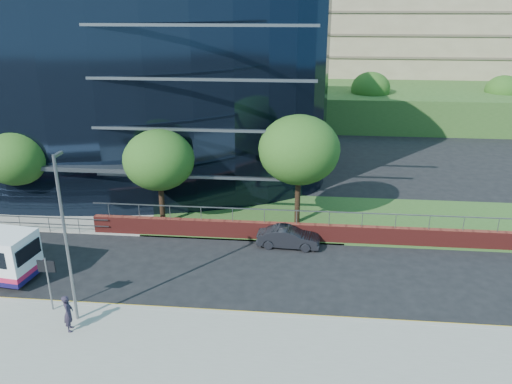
# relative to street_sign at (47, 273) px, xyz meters

# --- Properties ---
(grass_verge) EXTENTS (36.00, 8.00, 0.12)m
(grass_verge) POSITION_rel_street_sign_xyz_m (19.50, 12.59, -2.09)
(grass_verge) COLOR #2D511E
(grass_verge) RESTS_ON ground
(glass_office) EXTENTS (44.00, 23.10, 16.00)m
(glass_office) POSITION_rel_street_sign_xyz_m (-8.50, 22.44, 5.85)
(glass_office) COLOR black
(glass_office) RESTS_ON ground
(retaining_wall) EXTENTS (34.00, 0.40, 2.11)m
(retaining_wall) POSITION_rel_street_sign_xyz_m (15.50, 8.89, -1.54)
(retaining_wall) COLOR maroon
(retaining_wall) RESTS_ON ground
(apartment_block) EXTENTS (60.00, 42.00, 30.00)m
(apartment_block) POSITION_rel_street_sign_xyz_m (27.50, 58.80, 8.96)
(apartment_block) COLOR #2D511E
(apartment_block) RESTS_ON ground
(street_sign) EXTENTS (0.85, 0.09, 2.80)m
(street_sign) POSITION_rel_street_sign_xyz_m (0.00, 0.00, 0.00)
(street_sign) COLOR slate
(street_sign) RESTS_ON pavement_near
(tree_far_b) EXTENTS (4.29, 4.29, 6.05)m
(tree_far_b) POSITION_rel_street_sign_xyz_m (-7.50, 11.09, 2.06)
(tree_far_b) COLOR black
(tree_far_b) RESTS_ON ground
(tree_far_c) EXTENTS (4.62, 4.62, 6.51)m
(tree_far_c) POSITION_rel_street_sign_xyz_m (2.50, 10.59, 2.39)
(tree_far_c) COLOR black
(tree_far_c) RESTS_ON ground
(tree_far_d) EXTENTS (5.28, 5.28, 7.44)m
(tree_far_d) POSITION_rel_street_sign_xyz_m (11.50, 11.59, 3.04)
(tree_far_d) COLOR black
(tree_far_d) RESTS_ON ground
(tree_dist_e) EXTENTS (4.62, 4.62, 6.51)m
(tree_dist_e) POSITION_rel_street_sign_xyz_m (19.50, 41.59, 2.39)
(tree_dist_e) COLOR black
(tree_dist_e) RESTS_ON ground
(tree_dist_f) EXTENTS (4.29, 4.29, 6.05)m
(tree_dist_f) POSITION_rel_street_sign_xyz_m (35.50, 43.59, 2.06)
(tree_dist_f) COLOR black
(tree_dist_f) RESTS_ON ground
(streetlight_east) EXTENTS (0.15, 0.77, 8.00)m
(streetlight_east) POSITION_rel_street_sign_xyz_m (1.50, -0.59, 2.29)
(streetlight_east) COLOR slate
(streetlight_east) RESTS_ON pavement_near
(parked_car) EXTENTS (3.89, 1.55, 1.26)m
(parked_car) POSITION_rel_street_sign_xyz_m (11.04, 8.09, -1.52)
(parked_car) COLOR black
(parked_car) RESTS_ON ground
(pedestrian) EXTENTS (0.60, 0.75, 1.77)m
(pedestrian) POSITION_rel_street_sign_xyz_m (1.57, -1.47, -1.11)
(pedestrian) COLOR #251F2E
(pedestrian) RESTS_ON pavement_near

